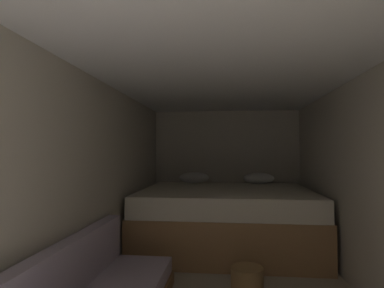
% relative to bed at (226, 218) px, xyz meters
% --- Properties ---
extents(wall_back, '(2.53, 0.05, 2.02)m').
position_rel_bed_xyz_m(wall_back, '(0.00, 1.02, 0.60)').
color(wall_back, beige).
rests_on(wall_back, ground).
extents(wall_left, '(0.05, 5.52, 2.02)m').
position_rel_bed_xyz_m(wall_left, '(-1.24, -1.76, 0.60)').
color(wall_left, beige).
rests_on(wall_left, ground).
extents(wall_right, '(0.05, 5.52, 2.02)m').
position_rel_bed_xyz_m(wall_right, '(1.24, -1.76, 0.60)').
color(wall_right, beige).
rests_on(wall_right, ground).
extents(ceiling_slab, '(2.53, 5.52, 0.05)m').
position_rel_bed_xyz_m(ceiling_slab, '(0.00, -1.76, 1.64)').
color(ceiling_slab, white).
rests_on(ceiling_slab, wall_left).
extents(bed, '(2.31, 1.92, 0.99)m').
position_rel_bed_xyz_m(bed, '(0.00, 0.00, 0.00)').
color(bed, '#9E7247').
rests_on(bed, ground).
extents(wicker_basket, '(0.31, 0.31, 0.22)m').
position_rel_bed_xyz_m(wicker_basket, '(0.20, -1.35, -0.30)').
color(wicker_basket, olive).
rests_on(wicker_basket, ground).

